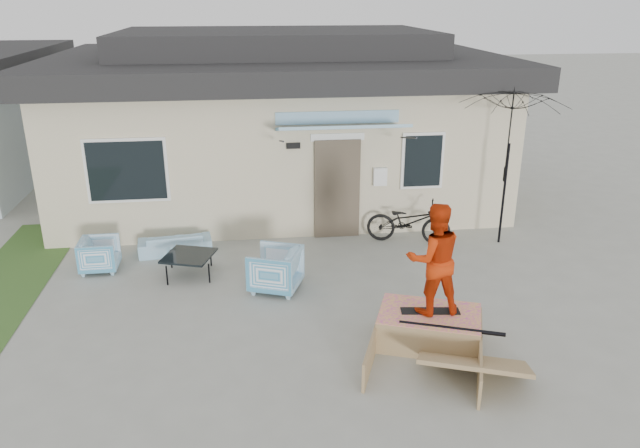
{
  "coord_description": "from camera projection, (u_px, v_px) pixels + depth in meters",
  "views": [
    {
      "loc": [
        -0.89,
        -7.53,
        4.83
      ],
      "look_at": [
        0.3,
        1.8,
        1.3
      ],
      "focal_mm": 34.23,
      "sensor_mm": 36.0,
      "label": 1
    }
  ],
  "objects": [
    {
      "name": "ground",
      "position": [
        315.0,
        352.0,
        8.8
      ],
      "size": [
        90.0,
        90.0,
        0.0
      ],
      "primitive_type": "plane",
      "color": "gray",
      "rests_on": "ground"
    },
    {
      "name": "house",
      "position": [
        278.0,
        116.0,
        15.54
      ],
      "size": [
        10.8,
        8.49,
        4.1
      ],
      "color": "beige",
      "rests_on": "ground"
    },
    {
      "name": "loveseat",
      "position": [
        175.0,
        240.0,
        12.13
      ],
      "size": [
        1.47,
        0.6,
        0.56
      ],
      "primitive_type": "imported",
      "rotation": [
        0.0,
        0.0,
        3.27
      ],
      "color": "teal",
      "rests_on": "ground"
    },
    {
      "name": "armchair_left",
      "position": [
        99.0,
        253.0,
        11.33
      ],
      "size": [
        0.64,
        0.68,
        0.69
      ],
      "primitive_type": "imported",
      "rotation": [
        0.0,
        0.0,
        1.58
      ],
      "color": "teal",
      "rests_on": "ground"
    },
    {
      "name": "armchair_right",
      "position": [
        275.0,
        267.0,
        10.56
      ],
      "size": [
        1.0,
        1.03,
        0.83
      ],
      "primitive_type": "imported",
      "rotation": [
        0.0,
        0.0,
        -1.95
      ],
      "color": "teal",
      "rests_on": "ground"
    },
    {
      "name": "coffee_table",
      "position": [
        190.0,
        265.0,
        11.17
      ],
      "size": [
        1.04,
        1.04,
        0.41
      ],
      "primitive_type": "cube",
      "rotation": [
        0.0,
        0.0,
        -0.32
      ],
      "color": "black",
      "rests_on": "ground"
    },
    {
      "name": "bicycle",
      "position": [
        409.0,
        217.0,
        12.55
      ],
      "size": [
        1.83,
        1.13,
        1.11
      ],
      "primitive_type": "imported",
      "rotation": [
        0.0,
        0.0,
        1.24
      ],
      "color": "black",
      "rests_on": "ground"
    },
    {
      "name": "patio_umbrella",
      "position": [
        508.0,
        161.0,
        12.14
      ],
      "size": [
        2.19,
        2.04,
        2.2
      ],
      "color": "black",
      "rests_on": "ground"
    },
    {
      "name": "skate_ramp",
      "position": [
        429.0,
        328.0,
        8.97
      ],
      "size": [
        2.05,
        2.33,
        0.49
      ],
      "primitive_type": null,
      "rotation": [
        0.0,
        0.0,
        -0.36
      ],
      "color": "olive",
      "rests_on": "ground"
    },
    {
      "name": "skateboard",
      "position": [
        430.0,
        310.0,
        8.92
      ],
      "size": [
        0.88,
        0.33,
        0.05
      ],
      "primitive_type": "cube",
      "rotation": [
        0.0,
        0.0,
        -0.14
      ],
      "color": "black",
      "rests_on": "skate_ramp"
    },
    {
      "name": "skater",
      "position": [
        434.0,
        257.0,
        8.62
      ],
      "size": [
        0.83,
        0.65,
        1.66
      ],
      "primitive_type": "imported",
      "rotation": [
        0.0,
        0.0,
        3.17
      ],
      "color": "red",
      "rests_on": "skateboard"
    }
  ]
}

